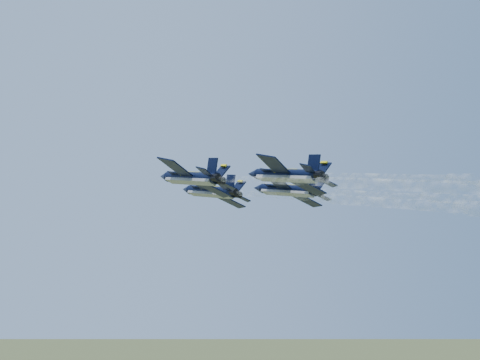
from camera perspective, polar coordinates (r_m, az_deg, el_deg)
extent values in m
cylinder|color=black|center=(110.66, -2.75, -1.06)|extent=(8.18, 13.94, 2.39)
cone|color=black|center=(117.51, -5.25, -1.56)|extent=(3.34, 3.54, 2.39)
ellipsoid|color=black|center=(113.78, -3.76, -1.02)|extent=(2.28, 2.89, 1.22)
cube|color=gray|center=(110.40, -2.86, -1.38)|extent=(6.92, 12.31, 1.06)
cube|color=black|center=(108.18, -3.91, -0.15)|extent=(6.62, 6.50, 2.55)
cube|color=yellow|center=(109.69, -4.46, -0.23)|extent=(4.42, 4.15, 2.52)
cube|color=black|center=(111.79, -1.12, -1.94)|extent=(6.22, 4.13, 2.55)
cube|color=yellow|center=(113.25, -1.68, -1.99)|extent=(5.69, 1.06, 2.52)
cube|color=black|center=(104.22, -1.41, -0.04)|extent=(3.06, 3.11, 1.20)
cube|color=black|center=(106.54, 0.35, -1.19)|extent=(2.73, 1.86, 1.20)
cube|color=black|center=(106.07, -0.89, 0.27)|extent=(1.35, 2.31, 2.80)
cube|color=black|center=(107.00, -0.18, -0.20)|extent=(2.76, 2.97, 2.24)
cylinder|color=black|center=(104.50, -0.47, -0.50)|extent=(1.95, 1.82, 1.54)
cylinder|color=black|center=(105.00, -0.09, -0.75)|extent=(1.95, 1.82, 1.54)
cylinder|color=black|center=(96.90, -4.65, 0.24)|extent=(8.18, 13.94, 2.39)
cone|color=black|center=(103.90, -7.35, -0.41)|extent=(3.34, 3.54, 2.39)
ellipsoid|color=black|center=(100.09, -5.74, 0.24)|extent=(2.28, 2.89, 1.22)
cube|color=gray|center=(96.64, -4.78, -0.12)|extent=(6.92, 12.31, 1.06)
cube|color=black|center=(94.55, -6.03, 1.31)|extent=(6.62, 6.50, 2.55)
cube|color=yellow|center=(96.09, -6.62, 1.20)|extent=(4.42, 4.15, 2.52)
cube|color=black|center=(97.90, -2.77, -0.78)|extent=(6.22, 4.13, 2.55)
cube|color=yellow|center=(99.39, -3.38, -0.85)|extent=(5.69, 1.06, 2.52)
cube|color=black|center=(90.43, -3.24, 1.51)|extent=(3.06, 3.11, 1.20)
cube|color=black|center=(92.60, -1.17, 0.14)|extent=(2.73, 1.86, 1.20)
cube|color=black|center=(92.26, -2.61, 1.83)|extent=(1.35, 2.31, 2.80)
cube|color=black|center=(93.13, -1.78, 1.28)|extent=(2.76, 2.97, 2.24)
cylinder|color=black|center=(90.63, -2.15, 0.98)|extent=(1.95, 1.82, 1.54)
cylinder|color=black|center=(91.10, -1.70, 0.68)|extent=(1.95, 1.82, 1.54)
cylinder|color=black|center=(109.22, 4.56, -0.92)|extent=(8.18, 13.94, 2.39)
cone|color=black|center=(115.41, 1.61, -1.44)|extent=(3.34, 3.54, 2.39)
ellipsoid|color=black|center=(112.07, 3.34, -0.89)|extent=(2.28, 2.89, 1.22)
cube|color=gray|center=(108.94, 4.46, -1.25)|extent=(6.92, 12.31, 1.06)
cube|color=black|center=(106.48, 3.55, 0.00)|extent=(6.62, 6.50, 2.55)
cube|color=yellow|center=(107.85, 2.90, -0.08)|extent=(4.42, 4.15, 2.52)
cube|color=black|center=(110.74, 6.12, -1.80)|extent=(6.22, 4.13, 2.55)
cube|color=yellow|center=(112.05, 5.47, -1.86)|extent=(5.69, 1.06, 2.52)
cube|color=black|center=(103.17, 6.36, 0.13)|extent=(3.06, 3.11, 1.20)
cube|color=black|center=(105.90, 7.95, -1.04)|extent=(2.73, 1.86, 1.20)
cube|color=black|center=(105.13, 6.74, 0.43)|extent=(1.35, 2.31, 2.80)
cube|color=black|center=(106.22, 7.38, -0.04)|extent=(2.76, 2.97, 2.24)
cylinder|color=black|center=(103.67, 7.28, -0.34)|extent=(1.95, 1.82, 1.54)
cylinder|color=black|center=(104.26, 7.62, -0.59)|extent=(1.95, 1.82, 1.54)
cylinder|color=black|center=(94.53, 4.47, 0.49)|extent=(8.18, 13.94, 2.39)
cone|color=black|center=(100.72, 1.09, -0.18)|extent=(3.34, 3.54, 2.39)
ellipsoid|color=black|center=(97.39, 3.06, 0.49)|extent=(2.28, 2.89, 1.22)
cube|color=gray|center=(94.23, 4.36, 0.12)|extent=(6.92, 12.31, 1.06)
cube|color=black|center=(91.84, 3.30, 1.61)|extent=(6.62, 6.50, 2.55)
cube|color=yellow|center=(93.21, 2.55, 1.49)|extent=(4.42, 4.15, 2.52)
cube|color=black|center=(96.00, 6.27, -0.54)|extent=(6.22, 4.13, 2.55)
cube|color=yellow|center=(97.31, 5.52, -0.63)|extent=(5.69, 1.06, 2.52)
cube|color=black|center=(88.53, 6.56, 1.81)|extent=(3.06, 3.11, 1.20)
cube|color=black|center=(91.22, 8.40, 0.40)|extent=(2.73, 1.86, 1.20)
cube|color=black|center=(90.51, 7.00, 2.13)|extent=(1.35, 2.31, 2.80)
cube|color=black|center=(91.59, 7.74, 1.56)|extent=(2.76, 2.97, 2.24)
cylinder|color=black|center=(89.02, 7.63, 1.26)|extent=(1.95, 1.82, 1.54)
cylinder|color=black|center=(89.60, 8.03, 0.96)|extent=(1.95, 1.82, 1.54)
cylinder|color=white|center=(96.66, 3.89, 0.25)|extent=(10.85, 21.37, 1.26)
cylinder|color=white|center=(82.63, 14.31, 2.30)|extent=(11.28, 21.57, 1.74)
cylinder|color=white|center=(82.65, 2.78, 1.99)|extent=(10.85, 21.37, 1.26)
cylinder|color=white|center=(68.68, 15.12, 4.82)|extent=(11.28, 21.57, 1.74)
cylinder|color=white|center=(96.99, 12.23, 0.42)|extent=(10.85, 21.37, 1.26)
cylinder|color=white|center=(82.50, 13.49, 2.29)|extent=(10.85, 21.37, 1.26)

